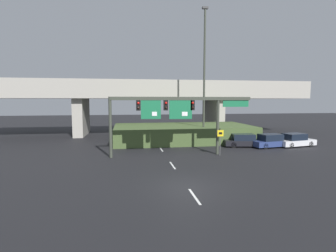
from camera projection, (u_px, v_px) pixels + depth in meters
ground_plane at (187, 186)px, 16.16m from camera, size 160.00×160.00×0.00m
lane_markings at (161, 149)px, 28.13m from camera, size 0.14×30.32×0.01m
signal_gantry at (176, 109)px, 24.57m from camera, size 13.56×0.44×5.59m
speed_limit_sign at (220, 139)px, 24.77m from camera, size 0.60×0.11×2.52m
highway_light_pole_near at (204, 74)px, 31.18m from camera, size 0.70×0.36×16.09m
overpass_bridge at (150, 96)px, 40.97m from camera, size 48.89×9.13×8.15m
grass_embankment at (183, 133)px, 33.90m from camera, size 17.35×8.87×2.04m
parked_sedan_near_right at (244, 141)px, 29.83m from camera, size 4.90×2.62×1.45m
parked_sedan_mid_right at (271, 141)px, 29.40m from camera, size 4.80×2.43×1.49m
parked_sedan_far_right at (295, 140)px, 29.93m from camera, size 4.70×2.55×1.50m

